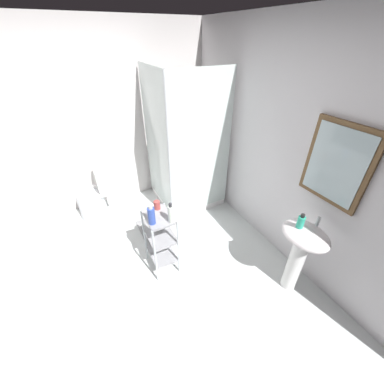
# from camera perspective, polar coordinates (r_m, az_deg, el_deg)

# --- Properties ---
(ground_plane) EXTENTS (4.20, 4.20, 0.02)m
(ground_plane) POSITION_cam_1_polar(r_m,az_deg,el_deg) (2.83, -14.02, -21.93)
(ground_plane) COLOR silver
(wall_back) EXTENTS (4.20, 0.14, 2.50)m
(wall_back) POSITION_cam_1_polar(r_m,az_deg,el_deg) (2.78, 21.63, 9.57)
(wall_back) COLOR silver
(wall_back) RESTS_ON ground_plane
(wall_left) EXTENTS (0.10, 4.20, 2.50)m
(wall_left) POSITION_cam_1_polar(r_m,az_deg,el_deg) (3.65, -24.86, 14.33)
(wall_left) COLOR silver
(wall_left) RESTS_ON ground_plane
(shower_stall) EXTENTS (0.92, 0.92, 2.00)m
(shower_stall) POSITION_cam_1_polar(r_m,az_deg,el_deg) (3.63, -2.05, 3.67)
(shower_stall) COLOR white
(shower_stall) RESTS_ON ground_plane
(pedestal_sink) EXTENTS (0.46, 0.37, 0.81)m
(pedestal_sink) POSITION_cam_1_polar(r_m,az_deg,el_deg) (2.55, 24.82, -12.09)
(pedestal_sink) COLOR white
(pedestal_sink) RESTS_ON ground_plane
(sink_faucet) EXTENTS (0.03, 0.03, 0.10)m
(sink_faucet) POSITION_cam_1_polar(r_m,az_deg,el_deg) (2.46, 28.17, -6.32)
(sink_faucet) COLOR silver
(sink_faucet) RESTS_ON pedestal_sink
(toilet) EXTENTS (0.37, 0.49, 0.76)m
(toilet) POSITION_cam_1_polar(r_m,az_deg,el_deg) (3.70, -22.43, -1.29)
(toilet) COLOR white
(toilet) RESTS_ON ground_plane
(storage_cart) EXTENTS (0.38, 0.28, 0.74)m
(storage_cart) POSITION_cam_1_polar(r_m,az_deg,el_deg) (2.65, -7.62, -10.88)
(storage_cart) COLOR silver
(storage_cart) RESTS_ON ground_plane
(hand_soap_bottle) EXTENTS (0.06, 0.06, 0.15)m
(hand_soap_bottle) POSITION_cam_1_polar(r_m,az_deg,el_deg) (2.37, 24.83, -6.53)
(hand_soap_bottle) COLOR #2DBC99
(hand_soap_bottle) RESTS_ON pedestal_sink
(lotion_bottle_white) EXTENTS (0.06, 0.06, 0.23)m
(lotion_bottle_white) POSITION_cam_1_polar(r_m,az_deg,el_deg) (2.30, -5.14, -5.28)
(lotion_bottle_white) COLOR white
(lotion_bottle_white) RESTS_ON storage_cart
(shampoo_bottle_blue) EXTENTS (0.07, 0.07, 0.22)m
(shampoo_bottle_blue) POSITION_cam_1_polar(r_m,az_deg,el_deg) (2.31, -9.79, -5.59)
(shampoo_bottle_blue) COLOR #3653BB
(shampoo_bottle_blue) RESTS_ON storage_cart
(rinse_cup) EXTENTS (0.07, 0.07, 0.09)m
(rinse_cup) POSITION_cam_1_polar(r_m,az_deg,el_deg) (2.52, -8.46, -3.15)
(rinse_cup) COLOR #B24742
(rinse_cup) RESTS_ON storage_cart
(bath_mat) EXTENTS (0.60, 0.40, 0.02)m
(bath_mat) POSITION_cam_1_polar(r_m,az_deg,el_deg) (3.37, -8.75, -9.12)
(bath_mat) COLOR gray
(bath_mat) RESTS_ON ground_plane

